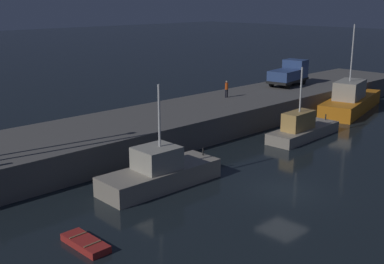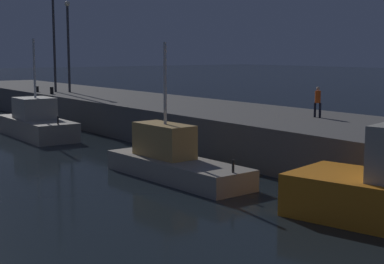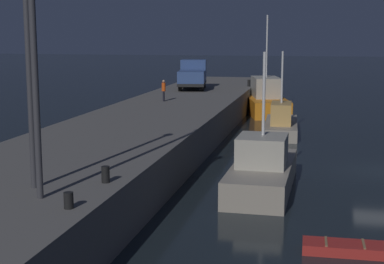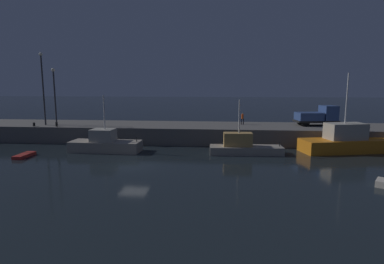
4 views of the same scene
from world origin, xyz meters
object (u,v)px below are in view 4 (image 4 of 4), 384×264
(bollard_central, at_px, (364,128))
(dockworker, at_px, (242,118))
(rowboat_white_mid, at_px, (24,155))
(lamp_post_east, at_px, (55,92))
(bollard_west, at_px, (57,124))
(utility_truck, at_px, (318,116))
(bollard_east, at_px, (34,124))
(lamp_post_west, at_px, (43,84))
(fishing_boat_blue, at_px, (244,147))
(fishing_trawler_red, at_px, (351,142))
(fishing_boat_white, at_px, (105,144))

(bollard_central, bearing_deg, dockworker, 160.89)
(rowboat_white_mid, height_order, lamp_post_east, lamp_post_east)
(dockworker, height_order, bollard_west, dockworker)
(rowboat_white_mid, relative_size, utility_truck, 0.48)
(rowboat_white_mid, height_order, bollard_east, bollard_east)
(bollard_west, height_order, bollard_east, bollard_west)
(utility_truck, bearing_deg, lamp_post_east, -176.33)
(lamp_post_west, distance_m, dockworker, 26.47)
(lamp_post_west, height_order, bollard_central, lamp_post_west)
(fishing_boat_blue, xyz_separation_m, rowboat_white_mid, (-22.62, -3.53, -0.60))
(bollard_central, bearing_deg, fishing_boat_blue, -164.18)
(lamp_post_east, relative_size, bollard_central, 11.84)
(lamp_post_west, xyz_separation_m, bollard_west, (2.21, -1.27, -5.09))
(utility_truck, xyz_separation_m, dockworker, (-9.77, 0.07, -0.34))
(bollard_west, bearing_deg, fishing_boat_blue, -10.59)
(utility_truck, relative_size, bollard_east, 11.79)
(utility_truck, bearing_deg, fishing_boat_blue, -139.76)
(fishing_trawler_red, relative_size, lamp_post_west, 1.28)
(utility_truck, bearing_deg, fishing_boat_white, -161.03)
(fishing_trawler_red, relative_size, fishing_boat_blue, 1.53)
(lamp_post_west, relative_size, utility_truck, 1.65)
(bollard_west, xyz_separation_m, bollard_east, (-3.03, -0.02, -0.04))
(fishing_trawler_red, xyz_separation_m, rowboat_white_mid, (-34.55, -5.82, -0.93))
(lamp_post_east, relative_size, bollard_west, 13.23)
(dockworker, height_order, bollard_central, dockworker)
(fishing_trawler_red, height_order, fishing_boat_blue, fishing_trawler_red)
(fishing_boat_blue, xyz_separation_m, bollard_west, (-23.30, 4.36, 1.61))
(lamp_post_west, distance_m, lamp_post_east, 1.67)
(fishing_trawler_red, distance_m, bollard_central, 2.97)
(fishing_trawler_red, distance_m, lamp_post_west, 38.12)
(lamp_post_east, xyz_separation_m, utility_truck, (34.58, 2.22, -3.13))
(fishing_boat_white, bearing_deg, bollard_east, 157.93)
(dockworker, bearing_deg, utility_truck, -0.44)
(fishing_boat_blue, bearing_deg, lamp_post_east, 165.33)
(lamp_post_east, bearing_deg, bollard_east, -133.11)
(utility_truck, bearing_deg, dockworker, 179.56)
(lamp_post_west, relative_size, bollard_east, 19.48)
(fishing_boat_blue, relative_size, dockworker, 4.98)
(bollard_west, bearing_deg, dockworker, 10.35)
(lamp_post_east, height_order, utility_truck, lamp_post_east)
(rowboat_white_mid, xyz_separation_m, lamp_post_east, (-1.79, 9.92, 6.29))
(lamp_post_east, bearing_deg, fishing_boat_white, -35.57)
(fishing_boat_blue, bearing_deg, rowboat_white_mid, -171.14)
(dockworker, bearing_deg, bollard_east, -170.77)
(utility_truck, height_order, bollard_central, utility_truck)
(dockworker, relative_size, bollard_east, 3.27)
(dockworker, bearing_deg, fishing_boat_blue, -92.63)
(bollard_west, relative_size, bollard_east, 1.17)
(rowboat_white_mid, relative_size, bollard_central, 4.32)
(fishing_boat_blue, bearing_deg, fishing_trawler_red, 10.90)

